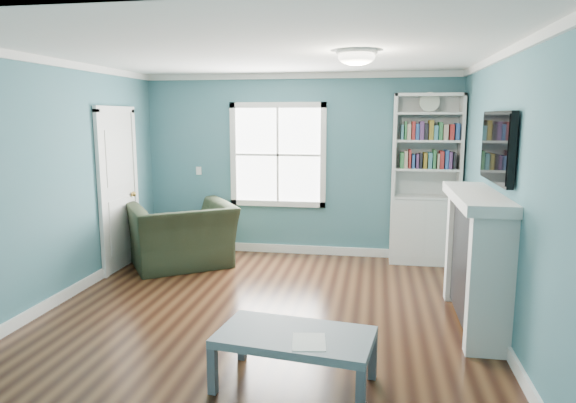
# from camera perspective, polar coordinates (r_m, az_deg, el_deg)

# --- Properties ---
(floor) EXTENTS (5.00, 5.00, 0.00)m
(floor) POSITION_cam_1_polar(r_m,az_deg,el_deg) (5.31, -3.04, -12.73)
(floor) COLOR black
(floor) RESTS_ON ground
(room_walls) EXTENTS (5.00, 5.00, 5.00)m
(room_walls) POSITION_cam_1_polar(r_m,az_deg,el_deg) (4.93, -3.20, 4.54)
(room_walls) COLOR #376E78
(room_walls) RESTS_ON ground
(trim) EXTENTS (4.50, 5.00, 2.60)m
(trim) POSITION_cam_1_polar(r_m,az_deg,el_deg) (4.97, -3.16, 0.58)
(trim) COLOR white
(trim) RESTS_ON ground
(window) EXTENTS (1.40, 0.06, 1.50)m
(window) POSITION_cam_1_polar(r_m,az_deg,el_deg) (7.43, -1.15, 5.19)
(window) COLOR white
(window) RESTS_ON room_walls
(bookshelf) EXTENTS (0.90, 0.35, 2.31)m
(bookshelf) POSITION_cam_1_polar(r_m,az_deg,el_deg) (7.20, 14.97, 0.52)
(bookshelf) COLOR silver
(bookshelf) RESTS_ON ground
(fireplace) EXTENTS (0.44, 1.58, 1.30)m
(fireplace) POSITION_cam_1_polar(r_m,az_deg,el_deg) (5.26, 20.21, -6.20)
(fireplace) COLOR black
(fireplace) RESTS_ON ground
(tv) EXTENTS (0.06, 1.10, 0.65)m
(tv) POSITION_cam_1_polar(r_m,az_deg,el_deg) (5.12, 22.25, 5.64)
(tv) COLOR black
(tv) RESTS_ON fireplace
(door) EXTENTS (0.12, 0.98, 2.17)m
(door) POSITION_cam_1_polar(r_m,az_deg,el_deg) (7.09, -18.31, 1.44)
(door) COLOR silver
(door) RESTS_ON ground
(ceiling_fixture) EXTENTS (0.38, 0.38, 0.15)m
(ceiling_fixture) POSITION_cam_1_polar(r_m,az_deg,el_deg) (4.92, 7.63, 15.74)
(ceiling_fixture) COLOR white
(ceiling_fixture) RESTS_ON room_walls
(light_switch) EXTENTS (0.08, 0.01, 0.12)m
(light_switch) POSITION_cam_1_polar(r_m,az_deg,el_deg) (7.77, -9.88, 3.39)
(light_switch) COLOR white
(light_switch) RESTS_ON room_walls
(recliner) EXTENTS (1.55, 1.44, 1.14)m
(recliner) POSITION_cam_1_polar(r_m,az_deg,el_deg) (7.03, -11.76, -2.51)
(recliner) COLOR black
(recliner) RESTS_ON ground
(coffee_table) EXTENTS (1.22, 0.77, 0.42)m
(coffee_table) POSITION_cam_1_polar(r_m,az_deg,el_deg) (3.94, 0.77, -15.15)
(coffee_table) COLOR #4A4F58
(coffee_table) RESTS_ON ground
(paper_sheet) EXTENTS (0.27, 0.33, 0.00)m
(paper_sheet) POSITION_cam_1_polar(r_m,az_deg,el_deg) (3.79, 2.35, -15.31)
(paper_sheet) COLOR white
(paper_sheet) RESTS_ON coffee_table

